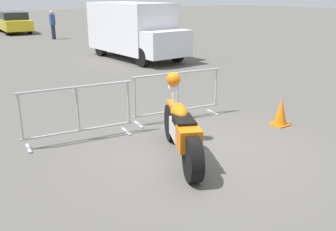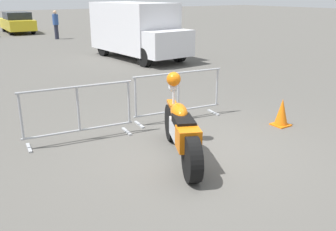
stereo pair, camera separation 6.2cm
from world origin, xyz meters
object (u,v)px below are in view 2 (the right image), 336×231
Objects in this scene: crowd_barrier_near at (79,113)px; crowd_barrier_far at (178,95)px; delivery_van at (136,29)px; pedestrian at (56,24)px; motorcycle at (181,129)px; traffic_cone at (282,113)px; parked_car_yellow at (17,22)px.

crowd_barrier_near is 1.00× the size of crowd_barrier_far.
delivery_van reaches higher than pedestrian.
crowd_barrier_near is (-1.15, 1.72, 0.04)m from motorcycle.
crowd_barrier_far is at bearing -26.47° from delivery_van.
pedestrian is at bearing 12.79° from motorcycle.
motorcycle reaches higher than traffic_cone.
pedestrian is at bearing -166.17° from parked_car_yellow.
motorcycle is at bearing -28.66° from delivery_van.
parked_car_yellow reaches higher than crowd_barrier_near.
delivery_van is (3.22, 7.72, 0.69)m from crowd_barrier_far.
crowd_barrier_near is 22.04m from parked_car_yellow.
motorcycle is 23.58m from parked_car_yellow.
delivery_van is (5.52, 7.72, 0.69)m from crowd_barrier_near.
crowd_barrier_near is at bearing 180.00° from crowd_barrier_far.
traffic_cone is (-0.96, -18.10, -0.63)m from pedestrian.
pedestrian is at bearing 86.96° from traffic_cone.
motorcycle is 1.33× the size of pedestrian.
crowd_barrier_near is 17.23m from pedestrian.
parked_car_yellow is (3.75, 21.72, 0.17)m from crowd_barrier_near.
pedestrian is at bearing 81.27° from crowd_barrier_far.
motorcycle is at bearing 163.19° from pedestrian.
crowd_barrier_near is at bearing 158.31° from pedestrian.
delivery_van reaches higher than crowd_barrier_near.
motorcycle is 2.07m from crowd_barrier_near.
pedestrian is 2.86× the size of traffic_cone.
motorcycle is 1.06× the size of crowd_barrier_near.
motorcycle is 3.81× the size of traffic_cone.
motorcycle is at bearing -56.29° from crowd_barrier_near.
traffic_cone is at bearing -177.70° from parked_car_yellow.
traffic_cone is at bearing -62.58° from motorcycle.
traffic_cone is (0.13, -23.28, -0.44)m from parked_car_yellow.
crowd_barrier_far is at bearing 178.17° from parked_car_yellow.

